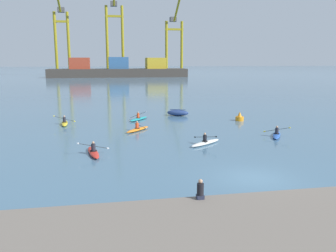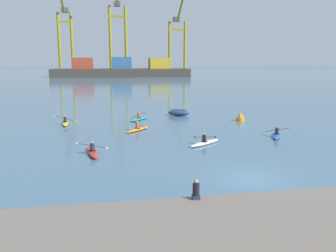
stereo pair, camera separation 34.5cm
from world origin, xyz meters
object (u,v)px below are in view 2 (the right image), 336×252
at_px(kayak_yellow, 65,123).
at_px(seated_onlooker, 196,190).
at_px(gantry_crane_west, 65,33).
at_px(channel_buoy, 240,118).
at_px(gantry_crane_west_mid, 118,28).
at_px(kayak_blue, 277,135).
at_px(kayak_white, 205,142).
at_px(kayak_teal, 139,118).
at_px(capsized_dinghy, 179,113).
at_px(kayak_orange, 138,129).
at_px(gantry_crane_east_mid, 178,38).
at_px(kayak_red, 92,152).
at_px(container_barge, 122,70).

distance_m(kayak_yellow, seated_onlooker, 24.33).
xyz_separation_m(gantry_crane_west, channel_buoy, (31.33, -122.42, -17.61)).
height_order(gantry_crane_west_mid, kayak_blue, gantry_crane_west_mid).
bearing_deg(kayak_white, kayak_blue, 14.03).
height_order(kayak_blue, kayak_teal, kayak_teal).
bearing_deg(gantry_crane_west_mid, capsized_dinghy, -88.47).
bearing_deg(channel_buoy, kayak_orange, -162.69).
relative_size(gantry_crane_east_mid, kayak_red, 9.83).
height_order(gantry_crane_east_mid, seated_onlooker, gantry_crane_east_mid).
distance_m(capsized_dinghy, kayak_blue, 14.30).
distance_m(kayak_yellow, kayak_teal, 7.89).
bearing_deg(kayak_red, kayak_orange, 63.59).
bearing_deg(kayak_teal, capsized_dinghy, 25.04).
relative_size(kayak_white, kayak_teal, 1.02).
height_order(kayak_orange, seated_onlooker, seated_onlooker).
distance_m(gantry_crane_west_mid, gantry_crane_east_mid, 26.51).
xyz_separation_m(kayak_blue, kayak_red, (-15.52, -3.13, 0.00)).
bearing_deg(kayak_blue, kayak_yellow, 153.52).
distance_m(channel_buoy, kayak_blue, 8.28).
bearing_deg(container_barge, kayak_blue, -85.81).
relative_size(gantry_crane_west_mid, kayak_blue, 13.22).
bearing_deg(channel_buoy, kayak_teal, 167.63).
bearing_deg(kayak_orange, capsized_dinghy, 55.89).
bearing_deg(channel_buoy, gantry_crane_east_mid, 81.91).
bearing_deg(kayak_white, gantry_crane_west_mid, 90.97).
bearing_deg(gantry_crane_east_mid, gantry_crane_west, 178.49).
bearing_deg(gantry_crane_east_mid, kayak_white, -100.39).
xyz_separation_m(gantry_crane_west, kayak_orange, (19.79, -126.02, -17.79)).
distance_m(gantry_crane_east_mid, kayak_orange, 129.06).
xyz_separation_m(gantry_crane_west, capsized_dinghy, (25.40, -117.73, -17.61)).
bearing_deg(gantry_crane_west, channel_buoy, -75.64).
xyz_separation_m(capsized_dinghy, seated_onlooker, (-4.65, -26.58, 0.60)).
bearing_deg(gantry_crane_west, seated_onlooker, -81.82).
height_order(gantry_crane_west, kayak_teal, gantry_crane_west).
bearing_deg(channel_buoy, capsized_dinghy, 141.71).
bearing_deg(container_barge, seated_onlooker, -90.96).
height_order(kayak_orange, kayak_white, kayak_orange).
xyz_separation_m(kayak_red, seated_onlooker, (4.84, -10.48, 0.78)).
bearing_deg(gantry_crane_west, gantry_crane_west_mid, -3.35).
bearing_deg(gantry_crane_east_mid, kayak_orange, -102.98).
bearing_deg(gantry_crane_west_mid, kayak_white, -89.03).
height_order(kayak_orange, kayak_teal, kayak_teal).
xyz_separation_m(gantry_crane_west_mid, kayak_orange, (-2.49, -124.71, -20.00)).
height_order(gantry_crane_west, kayak_white, gantry_crane_west).
xyz_separation_m(gantry_crane_east_mid, kayak_blue, (-17.12, -129.42, -16.43)).
distance_m(kayak_orange, kayak_red, 8.72).
bearing_deg(channel_buoy, seated_onlooker, -115.81).
bearing_deg(kayak_blue, kayak_red, -168.61).
height_order(capsized_dinghy, kayak_white, kayak_white).
xyz_separation_m(gantry_crane_east_mid, capsized_dinghy, (-23.15, -116.46, -16.25)).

